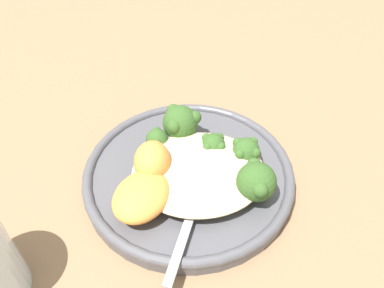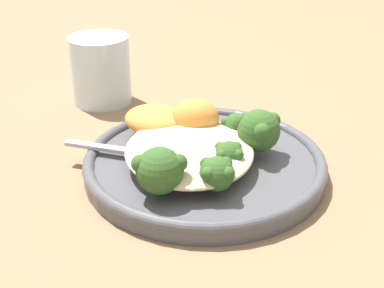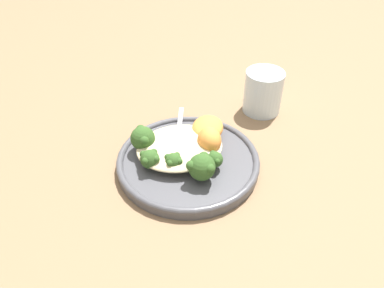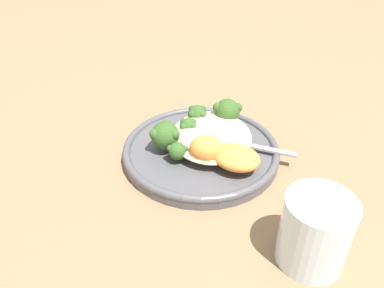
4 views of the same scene
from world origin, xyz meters
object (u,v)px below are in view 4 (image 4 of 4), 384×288
at_px(sweet_potato_chunk_1, 207,149).
at_px(sweet_potato_chunk_0, 236,157).
at_px(broccoli_stalk_2, 195,131).
at_px(spoon, 245,144).
at_px(broccoli_stalk_1, 200,120).
at_px(quinoa_mound, 211,136).
at_px(plate, 201,150).
at_px(broccoli_stalk_3, 168,136).
at_px(water_glass, 315,232).
at_px(broccoli_stalk_4, 186,150).
at_px(broccoli_stalk_0, 226,116).

bearing_deg(sweet_potato_chunk_1, sweet_potato_chunk_0, 75.62).
height_order(broccoli_stalk_2, spoon, broccoli_stalk_2).
xyz_separation_m(broccoli_stalk_1, sweet_potato_chunk_1, (0.09, 0.01, 0.01)).
height_order(quinoa_mound, sweet_potato_chunk_0, sweet_potato_chunk_0).
distance_m(broccoli_stalk_1, spoon, 0.09).
height_order(quinoa_mound, broccoli_stalk_1, broccoli_stalk_1).
height_order(plate, sweet_potato_chunk_1, sweet_potato_chunk_1).
relative_size(plate, sweet_potato_chunk_0, 3.49).
bearing_deg(sweet_potato_chunk_0, broccoli_stalk_3, -114.31).
distance_m(quinoa_mound, sweet_potato_chunk_0, 0.07).
distance_m(plate, sweet_potato_chunk_1, 0.05).
bearing_deg(broccoli_stalk_1, quinoa_mound, -179.60).
relative_size(broccoli_stalk_3, water_glass, 1.21).
bearing_deg(broccoli_stalk_3, broccoli_stalk_2, -145.35).
height_order(broccoli_stalk_2, broccoli_stalk_4, broccoli_stalk_2).
height_order(plate, broccoli_stalk_3, broccoli_stalk_3).
height_order(broccoli_stalk_1, sweet_potato_chunk_0, broccoli_stalk_1).
height_order(plate, sweet_potato_chunk_0, sweet_potato_chunk_0).
bearing_deg(broccoli_stalk_0, sweet_potato_chunk_1, 178.90).
relative_size(broccoli_stalk_4, spoon, 0.75).
relative_size(plate, broccoli_stalk_4, 3.02).
xyz_separation_m(broccoli_stalk_2, spoon, (0.02, 0.08, -0.01)).
bearing_deg(broccoli_stalk_2, broccoli_stalk_0, -102.68).
distance_m(sweet_potato_chunk_0, sweet_potato_chunk_1, 0.04).
relative_size(broccoli_stalk_1, sweet_potato_chunk_1, 1.93).
relative_size(quinoa_mound, spoon, 1.36).
bearing_deg(plate, broccoli_stalk_0, 145.22).
relative_size(quinoa_mound, water_glass, 1.69).
distance_m(broccoli_stalk_4, spoon, 0.10).
xyz_separation_m(plate, quinoa_mound, (-0.01, 0.01, 0.02)).
relative_size(broccoli_stalk_4, sweet_potato_chunk_1, 1.62).
height_order(plate, broccoli_stalk_2, broccoli_stalk_2).
relative_size(sweet_potato_chunk_1, water_glass, 0.57).
relative_size(broccoli_stalk_3, spoon, 0.98).
relative_size(broccoli_stalk_2, sweet_potato_chunk_1, 1.44).
height_order(broccoli_stalk_0, broccoli_stalk_2, broccoli_stalk_0).
bearing_deg(spoon, broccoli_stalk_1, 161.22).
bearing_deg(broccoli_stalk_4, plate, -156.37).
bearing_deg(water_glass, broccoli_stalk_0, -161.75).
xyz_separation_m(broccoli_stalk_0, broccoli_stalk_3, (0.07, -0.09, 0.00)).
distance_m(broccoli_stalk_4, sweet_potato_chunk_1, 0.03).
bearing_deg(spoon, water_glass, -54.79).
relative_size(broccoli_stalk_0, sweet_potato_chunk_1, 2.10).
distance_m(broccoli_stalk_2, water_glass, 0.26).
height_order(broccoli_stalk_0, broccoli_stalk_3, same).
height_order(broccoli_stalk_0, broccoli_stalk_4, broccoli_stalk_0).
relative_size(broccoli_stalk_1, sweet_potato_chunk_0, 1.38).
bearing_deg(plate, water_glass, 32.57).
height_order(broccoli_stalk_1, spoon, broccoli_stalk_1).
relative_size(broccoli_stalk_2, water_glass, 0.82).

